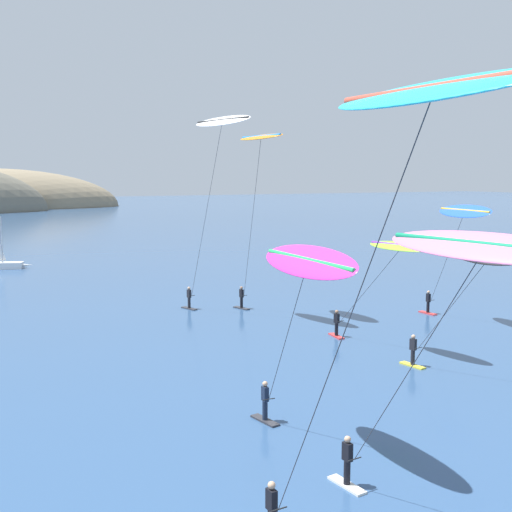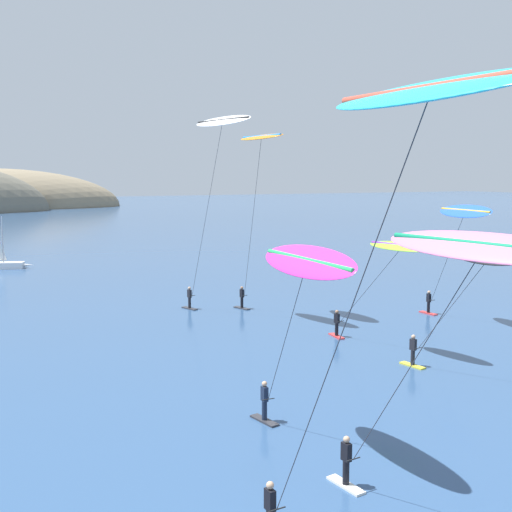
{
  "view_description": "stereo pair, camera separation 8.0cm",
  "coord_description": "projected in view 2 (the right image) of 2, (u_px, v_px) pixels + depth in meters",
  "views": [
    {
      "loc": [
        -14.07,
        -6.24,
        10.05
      ],
      "look_at": [
        2.15,
        24.73,
        5.65
      ],
      "focal_mm": 45.0,
      "sensor_mm": 36.0,
      "label": 1
    },
    {
      "loc": [
        -14.0,
        -6.27,
        10.05
      ],
      "look_at": [
        2.15,
        24.73,
        5.65
      ],
      "focal_mm": 45.0,
      "sensor_mm": 36.0,
      "label": 2
    }
  ],
  "objects": [
    {
      "name": "kitesurfer_black",
      "position": [
        485.0,
        261.0,
        30.08
      ],
      "size": [
        2.17,
        7.41,
        7.13
      ],
      "color": "yellow",
      "rests_on": "ground"
    },
    {
      "name": "sailboat_near",
      "position": [
        4.0,
        263.0,
        69.6
      ],
      "size": [
        5.83,
        3.2,
        5.7
      ],
      "color": "white",
      "rests_on": "ground"
    },
    {
      "name": "kitesurfer_magenta",
      "position": [
        303.0,
        272.0,
        22.75
      ],
      "size": [
        1.5,
        7.18,
        7.62
      ],
      "color": "#2D2D33",
      "rests_on": "ground"
    },
    {
      "name": "kitesurfer_lime",
      "position": [
        394.0,
        256.0,
        35.9
      ],
      "size": [
        1.96,
        8.14,
        6.45
      ],
      "color": "red",
      "rests_on": "ground"
    },
    {
      "name": "kitesurfer_white",
      "position": [
        220.0,
        135.0,
        43.97
      ],
      "size": [
        2.58,
        8.06,
        14.19
      ],
      "color": "#2D2D33",
      "rests_on": "ground"
    },
    {
      "name": "kitesurfer_blue",
      "position": [
        462.0,
        219.0,
        42.72
      ],
      "size": [
        2.15,
        7.3,
        8.19
      ],
      "color": "red",
      "rests_on": "ground"
    },
    {
      "name": "kitesurfer_orange",
      "position": [
        260.0,
        151.0,
        45.29
      ],
      "size": [
        2.04,
        5.87,
        13.04
      ],
      "color": "#2D2D33",
      "rests_on": "ground"
    },
    {
      "name": "kitesurfer_cyan",
      "position": [
        413.0,
        136.0,
        12.09
      ],
      "size": [
        1.84,
        8.9,
        11.98
      ],
      "color": "red",
      "rests_on": "ground"
    },
    {
      "name": "kitesurfer_pink",
      "position": [
        469.0,
        268.0,
        16.11
      ],
      "size": [
        1.73,
        8.79,
        8.7
      ],
      "color": "silver",
      "rests_on": "ground"
    }
  ]
}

